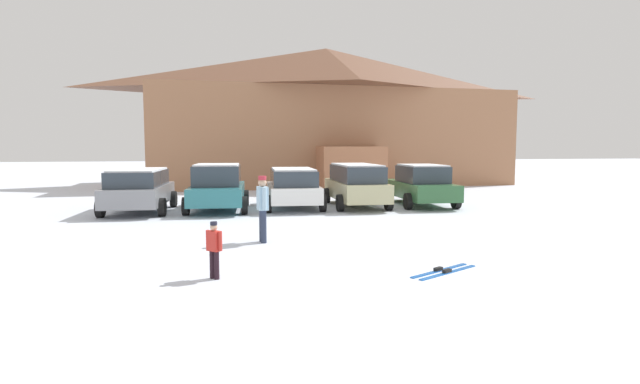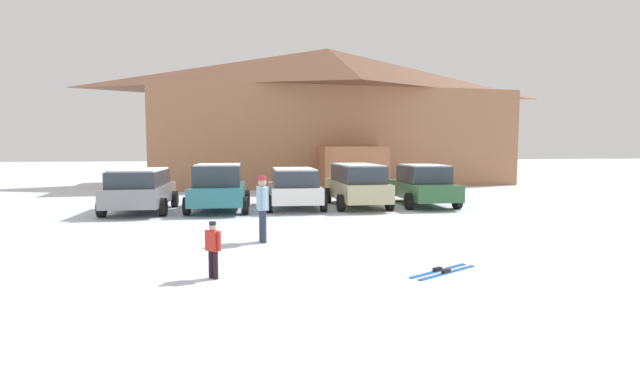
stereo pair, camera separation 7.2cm
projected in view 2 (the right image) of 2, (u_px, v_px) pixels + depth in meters
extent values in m
plane|color=silver|center=(462.00, 314.00, 7.14)|extent=(160.00, 160.00, 0.00)
cube|color=#A06C4B|center=(328.00, 139.00, 33.03)|extent=(22.16, 10.42, 5.86)
pyramid|color=brown|center=(328.00, 71.00, 32.63)|extent=(22.78, 11.04, 2.92)
cube|color=#AE6D4A|center=(353.00, 168.00, 27.59)|extent=(3.66, 1.91, 2.40)
cube|color=gray|center=(141.00, 194.00, 18.31)|extent=(2.14, 4.40, 0.65)
cube|color=#2D3842|center=(140.00, 178.00, 18.17)|extent=(1.86, 3.36, 0.55)
cube|color=white|center=(139.00, 170.00, 18.14)|extent=(1.73, 3.19, 0.06)
cylinder|color=black|center=(122.00, 200.00, 19.51)|extent=(0.26, 0.65, 0.64)
cylinder|color=black|center=(175.00, 199.00, 19.79)|extent=(0.26, 0.65, 0.64)
cylinder|color=black|center=(101.00, 208.00, 16.89)|extent=(0.26, 0.65, 0.64)
cylinder|color=black|center=(163.00, 207.00, 17.16)|extent=(0.26, 0.65, 0.64)
cube|color=#2B737B|center=(219.00, 193.00, 18.81)|extent=(2.21, 4.40, 0.64)
cube|color=#2D3842|center=(218.00, 175.00, 18.54)|extent=(1.83, 2.34, 0.74)
cube|color=white|center=(218.00, 165.00, 18.50)|extent=(1.71, 2.22, 0.06)
cylinder|color=black|center=(196.00, 198.00, 20.03)|extent=(0.27, 0.65, 0.64)
cylinder|color=black|center=(247.00, 198.00, 20.27)|extent=(0.27, 0.65, 0.64)
cylinder|color=black|center=(187.00, 206.00, 17.41)|extent=(0.27, 0.65, 0.64)
cylinder|color=black|center=(245.00, 205.00, 17.65)|extent=(0.27, 0.65, 0.64)
cube|color=white|center=(294.00, 192.00, 19.42)|extent=(2.11, 4.12, 0.59)
cube|color=#2D3842|center=(294.00, 177.00, 19.29)|extent=(1.83, 3.14, 0.58)
cube|color=white|center=(294.00, 169.00, 19.26)|extent=(1.71, 2.98, 0.06)
cylinder|color=black|center=(267.00, 197.00, 20.54)|extent=(0.26, 0.65, 0.64)
cylinder|color=black|center=(315.00, 196.00, 20.80)|extent=(0.26, 0.65, 0.64)
cylinder|color=black|center=(269.00, 204.00, 18.09)|extent=(0.26, 0.65, 0.64)
cylinder|color=black|center=(324.00, 203.00, 18.35)|extent=(0.26, 0.65, 0.64)
cube|color=tan|center=(357.00, 190.00, 19.93)|extent=(1.91, 4.64, 0.69)
cube|color=#2D3842|center=(357.00, 174.00, 19.78)|extent=(1.65, 3.53, 0.63)
cube|color=white|center=(357.00, 165.00, 19.75)|extent=(1.54, 3.35, 0.06)
cylinder|color=black|center=(328.00, 195.00, 21.21)|extent=(0.24, 0.65, 0.64)
cylinder|color=black|center=(370.00, 195.00, 21.50)|extent=(0.24, 0.65, 0.64)
cylinder|color=black|center=(341.00, 203.00, 18.42)|extent=(0.24, 0.65, 0.64)
cylinder|color=black|center=(390.00, 202.00, 18.71)|extent=(0.24, 0.65, 0.64)
cube|color=#306138|center=(421.00, 190.00, 20.42)|extent=(2.05, 4.60, 0.63)
cube|color=#2D3842|center=(423.00, 174.00, 20.14)|extent=(1.70, 2.43, 0.66)
cube|color=white|center=(424.00, 165.00, 20.11)|extent=(1.59, 2.31, 0.06)
cylinder|color=black|center=(389.00, 194.00, 21.69)|extent=(0.26, 0.65, 0.64)
cylinder|color=black|center=(431.00, 194.00, 21.96)|extent=(0.26, 0.65, 0.64)
cylinder|color=black|center=(409.00, 201.00, 18.94)|extent=(0.26, 0.65, 0.64)
cylinder|color=black|center=(457.00, 201.00, 19.21)|extent=(0.26, 0.65, 0.64)
cylinder|color=black|center=(211.00, 264.00, 9.06)|extent=(0.09, 0.09, 0.51)
cylinder|color=black|center=(216.00, 265.00, 9.00)|extent=(0.09, 0.09, 0.51)
cube|color=red|center=(213.00, 241.00, 8.99)|extent=(0.28, 0.29, 0.36)
cylinder|color=red|center=(207.00, 239.00, 9.08)|extent=(0.07, 0.07, 0.35)
cylinder|color=red|center=(219.00, 241.00, 8.90)|extent=(0.07, 0.07, 0.35)
sphere|color=tan|center=(213.00, 227.00, 8.97)|extent=(0.13, 0.13, 0.13)
cylinder|color=#222332|center=(213.00, 223.00, 8.96)|extent=(0.13, 0.13, 0.06)
cylinder|color=#293249|center=(263.00, 227.00, 12.39)|extent=(0.15, 0.15, 0.82)
cylinder|color=#293249|center=(262.00, 225.00, 12.56)|extent=(0.15, 0.15, 0.82)
cube|color=#9DC4DC|center=(262.00, 198.00, 12.41)|extent=(0.28, 0.42, 0.58)
cylinder|color=#9DC4DC|center=(264.00, 199.00, 12.16)|extent=(0.11, 0.11, 0.55)
cylinder|color=#9DC4DC|center=(261.00, 197.00, 12.65)|extent=(0.11, 0.11, 0.55)
sphere|color=tan|center=(262.00, 182.00, 12.37)|extent=(0.21, 0.21, 0.21)
cylinder|color=#BE2F3C|center=(262.00, 178.00, 12.36)|extent=(0.20, 0.20, 0.10)
cube|color=#1D5BB3|center=(439.00, 271.00, 9.59)|extent=(1.52, 0.89, 0.02)
cube|color=black|center=(437.00, 269.00, 9.56)|extent=(0.21, 0.17, 0.06)
cube|color=#1D5BB3|center=(448.00, 273.00, 9.44)|extent=(1.52, 0.89, 0.02)
cube|color=black|center=(446.00, 271.00, 9.41)|extent=(0.21, 0.17, 0.06)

